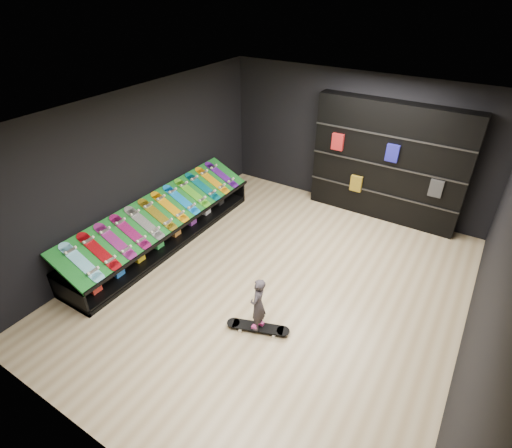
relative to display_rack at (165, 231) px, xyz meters
The scene contains 23 objects.
floor 2.56m from the display_rack, ahead, with size 6.00×7.00×0.01m, color tan.
ceiling 3.75m from the display_rack, ahead, with size 6.00×7.00×0.01m, color white.
wall_back 4.51m from the display_rack, 53.92° to the left, with size 6.00×0.02×3.00m, color black.
wall_front 4.51m from the display_rack, 53.92° to the right, with size 6.00×0.02×3.00m, color black.
wall_left 1.33m from the display_rack, behind, with size 0.02×7.00×3.00m, color black.
wall_right 5.69m from the display_rack, ahead, with size 0.02×7.00×3.00m, color black.
display_rack is the anchor object (origin of this frame).
turf_ramp 0.46m from the display_rack, ahead, with size 1.00×4.50×0.04m, color #0F5F19.
back_shelving 4.83m from the display_rack, 44.70° to the left, with size 3.18×0.37×2.55m, color black.
floor_skateboard 3.05m from the display_rack, 20.02° to the right, with size 0.98×0.22×0.09m, color black, non-canonical shape.
child 3.05m from the display_rack, 20.02° to the right, with size 0.21×0.15×0.55m, color black.
display_board_0 1.96m from the display_rack, 88.11° to the right, with size 0.98×0.22×0.09m, color #0CB2E5, non-canonical shape.
display_board_1 1.63m from the display_rack, 87.69° to the right, with size 0.98×0.22×0.09m, color red, non-canonical shape.
display_board_2 1.31m from the display_rack, 87.03° to the right, with size 0.98×0.22×0.09m, color #2626BF, non-canonical shape.
display_board_3 0.99m from the display_rack, 85.85° to the right, with size 0.98×0.22×0.09m, color #E5198C, non-canonical shape.
display_board_4 0.71m from the display_rack, 83.10° to the right, with size 0.98×0.22×0.09m, color black, non-canonical shape.
display_board_5 0.52m from the display_rack, 70.06° to the right, with size 0.98×0.22×0.09m, color yellow, non-canonical shape.
display_board_6 0.52m from the display_rack, 70.06° to the left, with size 0.98×0.22×0.09m, color yellow, non-canonical shape.
display_board_7 0.71m from the display_rack, 83.10° to the left, with size 0.98×0.22×0.09m, color blue, non-canonical shape.
display_board_8 0.99m from the display_rack, 85.85° to the left, with size 0.98×0.22×0.09m, color green, non-canonical shape.
display_board_9 1.31m from the display_rack, 87.03° to the left, with size 0.98×0.22×0.09m, color #0C8C99, non-canonical shape.
display_board_10 1.63m from the display_rack, 87.69° to the left, with size 0.98×0.22×0.09m, color orange, non-canonical shape.
display_board_11 1.96m from the display_rack, 88.11° to the left, with size 0.98×0.22×0.09m, color purple, non-canonical shape.
Camera 1 is at (2.56, -4.70, 4.69)m, focal length 28.00 mm.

